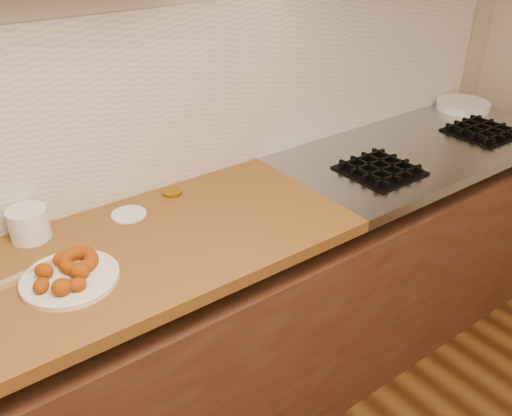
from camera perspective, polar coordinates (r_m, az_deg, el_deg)
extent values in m
cube|color=tan|center=(1.77, -13.90, 14.68)|extent=(4.00, 0.02, 2.70)
cube|color=brown|center=(2.00, -6.76, -14.78)|extent=(3.60, 0.60, 0.77)
cube|color=#9EA0A5|center=(2.39, 17.05, 6.12)|extent=(1.30, 0.62, 0.04)
cube|color=beige|center=(1.80, -13.17, 10.03)|extent=(3.60, 0.02, 0.60)
cube|color=black|center=(2.08, 12.88, 3.86)|extent=(0.26, 0.26, 0.01)
cube|color=black|center=(2.01, 11.21, 3.61)|extent=(0.01, 0.24, 0.02)
cube|color=black|center=(2.03, 14.81, 3.33)|extent=(0.24, 0.01, 0.02)
cube|color=black|center=(2.06, 12.37, 4.03)|extent=(0.01, 0.24, 0.02)
cube|color=black|center=(2.06, 13.55, 3.94)|extent=(0.24, 0.01, 0.02)
cube|color=black|center=(2.10, 13.48, 4.43)|extent=(0.01, 0.24, 0.02)
cube|color=black|center=(2.09, 12.32, 4.53)|extent=(0.24, 0.01, 0.02)
cube|color=black|center=(2.14, 14.55, 4.82)|extent=(0.01, 0.24, 0.02)
cube|color=black|center=(2.13, 11.14, 5.10)|extent=(0.24, 0.01, 0.02)
cube|color=black|center=(2.58, 22.67, 7.37)|extent=(0.26, 0.26, 0.01)
cube|color=black|center=(2.50, 21.61, 7.29)|extent=(0.01, 0.24, 0.02)
cube|color=black|center=(2.53, 24.41, 6.99)|extent=(0.24, 0.01, 0.02)
cube|color=black|center=(2.55, 22.37, 7.55)|extent=(0.01, 0.24, 0.02)
cube|color=black|center=(2.56, 23.29, 7.45)|extent=(0.24, 0.01, 0.02)
cube|color=black|center=(2.60, 23.10, 7.80)|extent=(0.01, 0.24, 0.02)
cube|color=black|center=(2.59, 22.19, 7.90)|extent=(0.24, 0.01, 0.02)
cube|color=black|center=(2.65, 23.80, 8.04)|extent=(0.01, 0.24, 0.02)
cube|color=black|center=(2.62, 21.11, 8.34)|extent=(0.24, 0.01, 0.02)
cylinder|color=silver|center=(1.53, -18.97, -7.03)|extent=(0.26, 0.26, 0.01)
torus|color=#A03806|center=(1.55, -18.22, -5.27)|extent=(0.12, 0.12, 0.05)
ellipsoid|color=#A03806|center=(1.53, -21.42, -6.19)|extent=(0.06, 0.06, 0.04)
ellipsoid|color=#A03806|center=(1.49, -21.68, -7.58)|extent=(0.06, 0.07, 0.03)
ellipsoid|color=#A03806|center=(1.46, -19.79, -7.81)|extent=(0.05, 0.05, 0.04)
ellipsoid|color=#A03806|center=(1.46, -18.29, -7.65)|extent=(0.06, 0.05, 0.03)
ellipsoid|color=#A03806|center=(1.57, -19.83, -5.05)|extent=(0.05, 0.05, 0.04)
ellipsoid|color=#A03806|center=(1.50, -18.04, -6.33)|extent=(0.06, 0.06, 0.04)
cylinder|color=white|center=(1.74, -22.80, -1.55)|extent=(0.12, 0.12, 0.10)
cylinder|color=white|center=(1.79, -13.23, -0.65)|extent=(0.15, 0.15, 0.01)
cylinder|color=#B07518|center=(1.89, -8.85, 1.67)|extent=(0.09, 0.09, 0.01)
cube|color=tan|center=(1.59, -22.80, -6.39)|extent=(0.19, 0.05, 0.01)
cylinder|color=silver|center=(2.86, 20.90, 9.83)|extent=(0.25, 0.25, 0.01)
cylinder|color=silver|center=(2.86, 20.95, 10.07)|extent=(0.25, 0.25, 0.01)
cylinder|color=silver|center=(2.85, 20.99, 10.30)|extent=(0.25, 0.25, 0.01)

